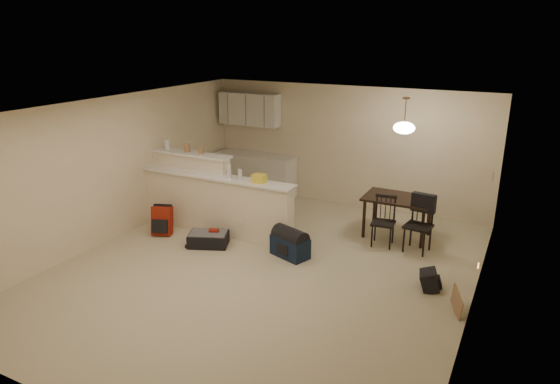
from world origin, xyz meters
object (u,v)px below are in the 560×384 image
Objects in this scene: pendant_lamp at (404,127)px; black_daypack at (430,280)px; dining_chair_near at (383,222)px; navy_duffel at (290,247)px; red_backpack at (162,221)px; dining_table at (398,202)px; dining_chair_far at (418,225)px; suitcase at (208,239)px.

pendant_lamp reaches higher than black_daypack.
dining_chair_near is 1.39× the size of navy_duffel.
dining_table is at bearing 5.07° from red_backpack.
navy_duffel is at bearing 76.27° from black_daypack.
pendant_lamp is 1.66m from dining_chair_far.
black_daypack is (1.04, -1.20, -0.30)m from dining_chair_near.
navy_duffel is at bearing -12.88° from suitcase.
dining_chair_far is 1.44× the size of suitcase.
dining_table is 2.16m from navy_duffel.
black_daypack is at bearing -61.38° from pendant_lamp.
red_backpack is (-1.04, 0.04, 0.15)m from suitcase.
dining_table is 3.75× the size of black_daypack.
red_backpack is 1.64× the size of black_daypack.
dining_table is 1.36× the size of dining_chair_near.
red_backpack reaches higher than black_daypack.
suitcase is at bearing 80.89° from black_daypack.
red_backpack is at bearing 155.18° from suitcase.
black_daypack is (3.71, 0.18, 0.03)m from suitcase.
pendant_lamp is 0.71× the size of dining_chair_near.
dining_table is 1.79× the size of suitcase.
dining_table reaches higher than black_daypack.
suitcase is at bearing -159.07° from dining_chair_near.
suitcase is 1.27× the size of red_backpack.
dining_chair_far is (0.47, -0.48, -0.17)m from dining_table.
dining_chair_near is 1.67× the size of red_backpack.
pendant_lamp is at bearing 70.52° from navy_duffel.
suitcase is (-3.25, -1.41, -0.36)m from dining_chair_far.
dining_chair_far is 3.56m from suitcase.
pendant_lamp is 0.93× the size of suitcase.
dining_chair_near is 0.59m from dining_chair_far.
dining_chair_far reaches higher than suitcase.
navy_duffel is at bearing -129.43° from dining_table.
dining_chair_near is 3.02m from suitcase.
navy_duffel is at bearing -143.64° from dining_chair_near.
dining_chair_far is 1.35m from black_daypack.
dining_chair_far is at bearing -45.47° from pendant_lamp.
pendant_lamp is 0.65× the size of dining_chair_far.
dining_chair_far is at bearing 8.65° from black_daypack.
dining_chair_near is 0.92× the size of dining_chair_far.
dining_chair_near is 1.68m from navy_duffel.
dining_chair_near is 1.31× the size of suitcase.
red_backpack is 0.83× the size of navy_duffel.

